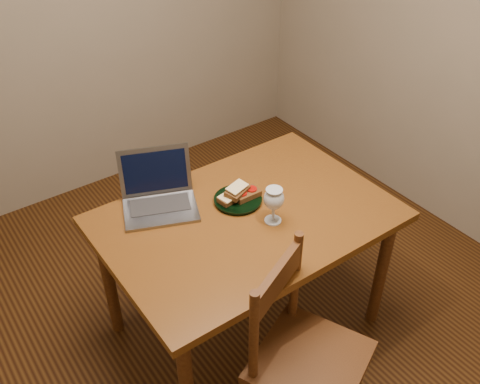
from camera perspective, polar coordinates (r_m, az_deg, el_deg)
floor at (r=3.00m, az=-0.89°, el=-12.95°), size 3.20×3.20×0.02m
right_wall at (r=3.29m, az=23.55°, el=16.61°), size 0.02×3.20×2.60m
table at (r=2.48m, az=0.75°, el=-4.01°), size 1.30×0.90×0.74m
chair at (r=2.22m, az=7.00°, el=-16.39°), size 0.57×0.55×0.47m
plate at (r=2.50m, az=-0.23°, el=-0.87°), size 0.23×0.23×0.02m
sandwich_cheese at (r=2.47m, az=-1.09°, el=-0.56°), size 0.12×0.08×0.03m
sandwich_tomato at (r=2.49m, az=0.72°, el=-0.11°), size 0.13×0.08×0.04m
sandwich_top at (r=2.47m, az=-0.30°, el=0.19°), size 0.14×0.11×0.04m
milk_glass at (r=2.34m, az=3.60°, el=-1.43°), size 0.09×0.09×0.18m
laptop at (r=2.49m, az=-8.73°, el=0.06°), size 0.42×0.41×0.24m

